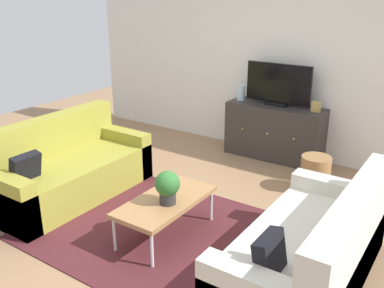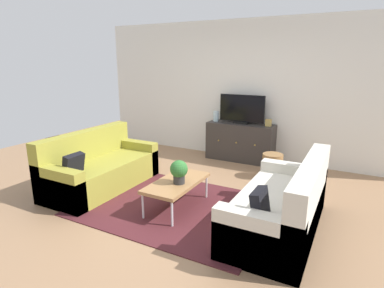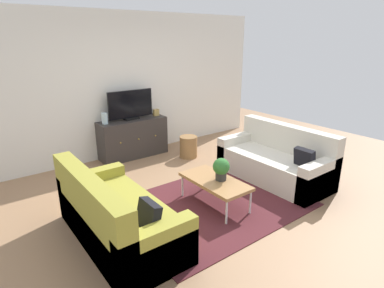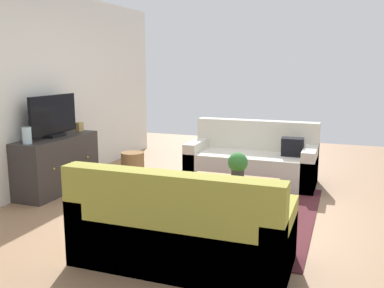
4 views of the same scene
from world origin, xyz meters
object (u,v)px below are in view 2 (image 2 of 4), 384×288
coffee_table (177,183)px  wicker_basket (272,166)px  couch_right_side (285,209)px  mantel_clock (268,123)px  tv_console (240,142)px  couch_left_side (98,169)px  potted_plant (179,171)px  glass_vase (216,116)px  flat_screen_tv (242,109)px

coffee_table → wicker_basket: 1.93m
couch_right_side → coffee_table: (-1.41, -0.06, 0.06)m
coffee_table → mantel_clock: bearing=77.3°
tv_console → couch_left_side: bearing=-121.9°
potted_plant → wicker_basket: potted_plant is taller
couch_right_side → tv_console: couch_right_side is taller
tv_console → wicker_basket: (0.82, -0.70, -0.16)m
couch_right_side → mantel_clock: couch_right_side is taller
couch_left_side → glass_vase: glass_vase is taller
potted_plant → glass_vase: bearing=103.4°
couch_right_side → tv_console: bearing=120.5°
potted_plant → wicker_basket: size_ratio=0.74×
couch_left_side → flat_screen_tv: bearing=58.3°
flat_screen_tv → wicker_basket: size_ratio=2.13×
potted_plant → coffee_table: bearing=143.5°
couch_left_side → couch_right_side: size_ratio=1.00×
couch_left_side → flat_screen_tv: size_ratio=2.04×
glass_vase → mantel_clock: 1.07m
flat_screen_tv → wicker_basket: 1.36m
couch_right_side → flat_screen_tv: 2.87m
couch_left_side → couch_right_side: bearing=0.0°
flat_screen_tv → mantel_clock: bearing=-2.1°
glass_vase → couch_right_side: bearing=-50.8°
couch_right_side → potted_plant: bearing=-175.5°
coffee_table → tv_console: size_ratio=0.77×
potted_plant → tv_console: tv_console is taller
potted_plant → couch_right_side: bearing=4.5°
coffee_table → potted_plant: size_ratio=3.27×
coffee_table → glass_vase: 2.54m
flat_screen_tv → wicker_basket: bearing=-41.0°
glass_vase → wicker_basket: glass_vase is taller
glass_vase → flat_screen_tv: bearing=2.1°
glass_vase → wicker_basket: bearing=-27.1°
coffee_table → glass_vase: (-0.53, 2.43, 0.49)m
flat_screen_tv → mantel_clock: (0.54, -0.02, -0.21)m
potted_plant → flat_screen_tv: bearing=91.2°
couch_left_side → potted_plant: 1.56m
potted_plant → tv_console: bearing=91.3°
couch_right_side → potted_plant: size_ratio=5.84×
mantel_clock → wicker_basket: 0.96m
couch_left_side → glass_vase: bearing=68.4°
couch_left_side → mantel_clock: bearing=49.7°
coffee_table → glass_vase: size_ratio=4.98×
potted_plant → glass_vase: glass_vase is taller
couch_left_side → wicker_basket: (2.30, 1.68, -0.08)m
tv_console → glass_vase: 0.71m
coffee_table → flat_screen_tv: flat_screen_tv is taller
couch_left_side → coffee_table: 1.47m
couch_left_side → tv_console: bearing=58.1°
couch_right_side → glass_vase: (-1.94, 2.37, 0.55)m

